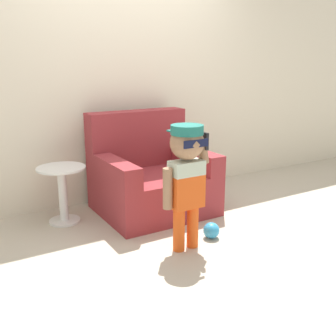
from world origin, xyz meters
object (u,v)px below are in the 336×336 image
at_px(side_table, 63,189).
at_px(toy_ball, 211,230).
at_px(armchair, 150,177).
at_px(person_child, 186,168).

bearing_deg(side_table, toy_ball, -45.62).
xyz_separation_m(armchair, person_child, (-0.18, -0.91, 0.32)).
xyz_separation_m(side_table, toy_ball, (0.96, -0.98, -0.25)).
bearing_deg(side_table, armchair, -7.57).
distance_m(person_child, side_table, 1.27).
xyz_separation_m(armchair, side_table, (-0.84, 0.11, -0.02)).
height_order(side_table, toy_ball, side_table).
bearing_deg(toy_ball, side_table, 134.38).
height_order(armchair, side_table, armchair).
height_order(armchair, toy_ball, armchair).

